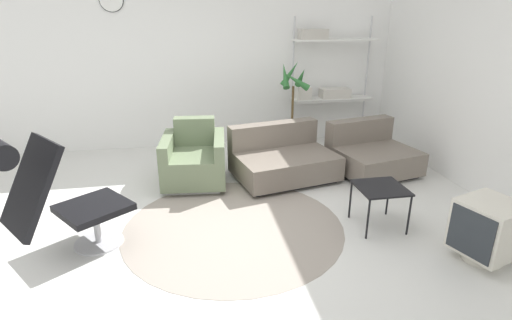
{
  "coord_description": "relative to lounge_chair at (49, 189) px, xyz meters",
  "views": [
    {
      "loc": [
        -0.3,
        -3.54,
        2.03
      ],
      "look_at": [
        0.4,
        0.36,
        0.55
      ],
      "focal_mm": 28.0,
      "sensor_mm": 36.0,
      "label": 1
    }
  ],
  "objects": [
    {
      "name": "crt_television",
      "position": [
        3.61,
        -0.64,
        -0.38
      ],
      "size": [
        0.58,
        0.57,
        0.55
      ],
      "rotation": [
        0.0,
        0.0,
        1.89
      ],
      "color": "beige",
      "rests_on": "ground_plane"
    },
    {
      "name": "side_table",
      "position": [
        2.97,
        0.06,
        -0.28
      ],
      "size": [
        0.46,
        0.46,
        0.43
      ],
      "color": "black",
      "rests_on": "ground_plane"
    },
    {
      "name": "shelf_unit",
      "position": [
        3.32,
        2.78,
        0.41
      ],
      "size": [
        1.29,
        0.28,
        1.96
      ],
      "color": "#BCBCC1",
      "rests_on": "ground_plane"
    },
    {
      "name": "couch_low",
      "position": [
        2.33,
        1.46,
        -0.44
      ],
      "size": [
        1.39,
        1.14,
        0.66
      ],
      "rotation": [
        0.0,
        0.0,
        3.36
      ],
      "color": "black",
      "rests_on": "ground_plane"
    },
    {
      "name": "potted_plant",
      "position": [
        2.72,
        2.5,
        -0.07
      ],
      "size": [
        0.41,
        0.43,
        1.36
      ],
      "color": "#333338",
      "rests_on": "ground_plane"
    },
    {
      "name": "ground_plane",
      "position": [
        1.45,
        0.33,
        -0.67
      ],
      "size": [
        12.0,
        12.0,
        0.0
      ],
      "primitive_type": "plane",
      "color": "silver"
    },
    {
      "name": "armchair_red",
      "position": [
        1.21,
        1.49,
        -0.38
      ],
      "size": [
        0.83,
        0.91,
        0.77
      ],
      "rotation": [
        0.0,
        0.0,
        3.05
      ],
      "color": "silver",
      "rests_on": "ground_plane"
    },
    {
      "name": "couch_second",
      "position": [
        3.53,
        1.43,
        -0.44
      ],
      "size": [
        1.15,
        1.09,
        0.66
      ],
      "rotation": [
        0.0,
        0.0,
        3.36
      ],
      "color": "black",
      "rests_on": "ground_plane"
    },
    {
      "name": "round_rug",
      "position": [
        1.54,
        0.29,
        -0.67
      ],
      "size": [
        2.19,
        2.19,
        0.01
      ],
      "color": "gray",
      "rests_on": "ground_plane"
    },
    {
      "name": "lounge_chair",
      "position": [
        0.0,
        0.0,
        0.0
      ],
      "size": [
        1.12,
        1.03,
        1.18
      ],
      "rotation": [
        0.0,
        0.0,
        -0.91
      ],
      "color": "#BCBCC1",
      "rests_on": "ground_plane"
    },
    {
      "name": "wall_back",
      "position": [
        1.45,
        3.05,
        0.73
      ],
      "size": [
        12.0,
        0.09,
        2.8
      ],
      "color": "white",
      "rests_on": "ground_plane"
    }
  ]
}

